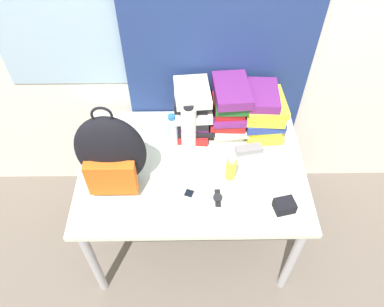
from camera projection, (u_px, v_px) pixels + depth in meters
ground_plane at (193, 294)px, 2.28m from camera, size 12.00×12.00×0.00m
wall_back at (190, 25)px, 1.94m from camera, size 6.00×0.06×2.50m
curtain_blue at (220, 30)px, 1.90m from camera, size 1.02×0.04×2.50m
desk at (192, 175)px, 2.07m from camera, size 1.20×0.85×0.72m
backpack at (111, 154)px, 1.78m from camera, size 0.34×0.19×0.51m
book_stack_left at (193, 111)px, 2.07m from camera, size 0.22×0.27×0.31m
book_stack_center at (229, 108)px, 2.07m from camera, size 0.21×0.29×0.31m
book_stack_right at (263, 111)px, 2.09m from camera, size 0.24×0.30×0.28m
water_bottle at (172, 131)px, 2.04m from camera, size 0.06×0.06×0.22m
sports_bottle at (189, 127)px, 2.00m from camera, size 0.08×0.08×0.30m
sunscreen_bottle at (231, 168)px, 1.91m from camera, size 0.05×0.05×0.15m
cell_phone at (189, 194)px, 1.88m from camera, size 0.09×0.11×0.02m
sunglasses_case at (249, 149)px, 2.06m from camera, size 0.16×0.08×0.04m
camera_pouch at (284, 206)px, 1.81m from camera, size 0.11×0.10×0.06m
wristwatch at (218, 198)px, 1.87m from camera, size 0.05×0.10×0.01m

